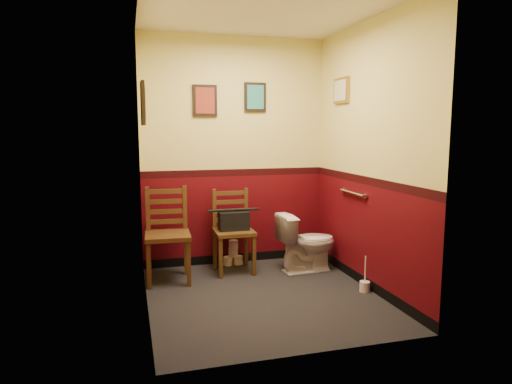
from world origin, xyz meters
TOP-DOWN VIEW (x-y plane):
  - floor at (0.00, 0.00)m, footprint 2.20×2.40m
  - ceiling at (0.00, 0.00)m, footprint 2.20×2.40m
  - wall_back at (0.00, 1.20)m, footprint 2.20×0.00m
  - wall_front at (0.00, -1.20)m, footprint 2.20×0.00m
  - wall_left at (-1.10, 0.00)m, footprint 0.00×2.40m
  - wall_right at (1.10, 0.00)m, footprint 0.00×2.40m
  - grab_bar at (1.07, 0.25)m, footprint 0.05×0.56m
  - framed_print_back_a at (-0.35, 1.18)m, footprint 0.28×0.04m
  - framed_print_back_b at (0.25, 1.18)m, footprint 0.26×0.04m
  - framed_print_left at (-1.08, 0.10)m, footprint 0.04×0.30m
  - framed_print_right at (1.08, 0.60)m, footprint 0.04×0.34m
  - toilet at (0.72, 0.65)m, footprint 0.70×0.43m
  - toilet_brush at (1.03, -0.15)m, footprint 0.10×0.10m
  - chair_left at (-0.85, 0.75)m, footprint 0.49×0.49m
  - chair_right at (-0.10, 0.87)m, footprint 0.45×0.45m
  - handbag at (-0.10, 0.83)m, footprint 0.34×0.17m
  - tp_stack at (-0.05, 1.09)m, footprint 0.24×0.14m

SIDE VIEW (x-z plane):
  - floor at x=0.00m, z-range 0.00..0.00m
  - toilet_brush at x=1.03m, z-range -0.12..0.24m
  - tp_stack at x=-0.05m, z-range -0.03..0.28m
  - toilet at x=0.72m, z-range 0.00..0.66m
  - chair_right at x=-0.10m, z-range 0.00..0.94m
  - chair_left at x=-0.85m, z-range 0.00..1.01m
  - handbag at x=-0.10m, z-range 0.48..0.72m
  - grab_bar at x=1.07m, z-range 0.92..0.98m
  - wall_back at x=0.00m, z-range 0.00..2.70m
  - wall_front at x=0.00m, z-range 0.00..2.70m
  - wall_left at x=-1.10m, z-range 0.00..2.70m
  - wall_right at x=1.10m, z-range 0.00..2.70m
  - framed_print_left at x=-1.08m, z-range 1.66..2.04m
  - framed_print_back_a at x=-0.35m, z-range 1.77..2.13m
  - framed_print_back_b at x=0.25m, z-range 1.83..2.17m
  - framed_print_right at x=1.08m, z-range 1.91..2.19m
  - ceiling at x=0.00m, z-range 2.70..2.70m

